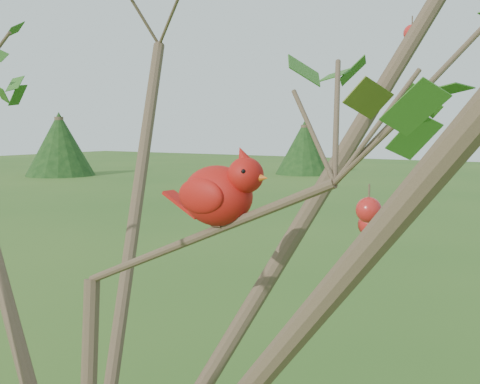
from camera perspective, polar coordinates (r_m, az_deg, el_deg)
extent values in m
sphere|color=red|center=(1.01, 12.23, -3.01)|extent=(0.04, 0.04, 0.04)
sphere|color=red|center=(0.94, 12.11, -1.67)|extent=(0.04, 0.04, 0.04)
sphere|color=red|center=(1.53, 15.98, 14.29)|extent=(0.04, 0.04, 0.04)
ellipsoid|color=red|center=(1.10, -2.15, -0.36)|extent=(0.14, 0.11, 0.11)
sphere|color=red|center=(1.06, 0.54, 1.61)|extent=(0.07, 0.07, 0.06)
cone|color=red|center=(1.06, 0.30, 3.36)|extent=(0.05, 0.04, 0.05)
cone|color=#D85914|center=(1.04, 2.00, 1.35)|extent=(0.03, 0.02, 0.02)
ellipsoid|color=black|center=(1.05, 1.51, 1.32)|extent=(0.02, 0.03, 0.03)
cube|color=red|center=(1.15, -5.35, -1.15)|extent=(0.08, 0.04, 0.05)
ellipsoid|color=red|center=(1.14, -1.07, 0.03)|extent=(0.10, 0.03, 0.06)
ellipsoid|color=red|center=(1.07, -3.75, -0.38)|extent=(0.10, 0.03, 0.06)
cylinder|color=#402F22|center=(28.97, 6.12, 4.02)|extent=(0.35, 0.35, 2.36)
cone|color=black|center=(28.97, 6.12, 4.22)|extent=(2.75, 2.75, 2.55)
cylinder|color=#402F22|center=(29.21, -16.72, 4.17)|extent=(0.41, 0.41, 2.72)
cone|color=black|center=(29.20, -16.73, 4.39)|extent=(3.18, 3.18, 2.95)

